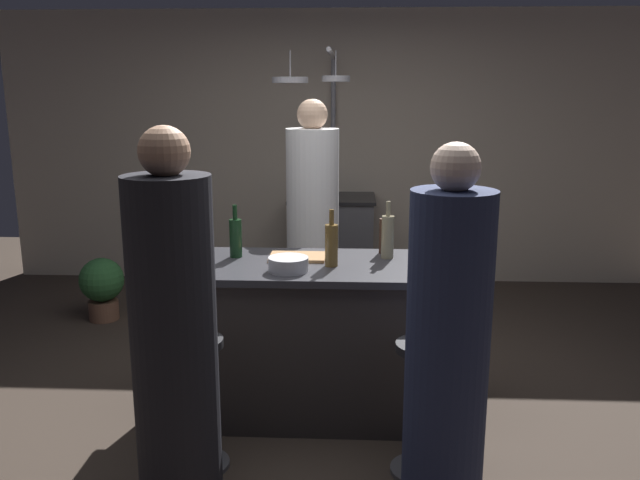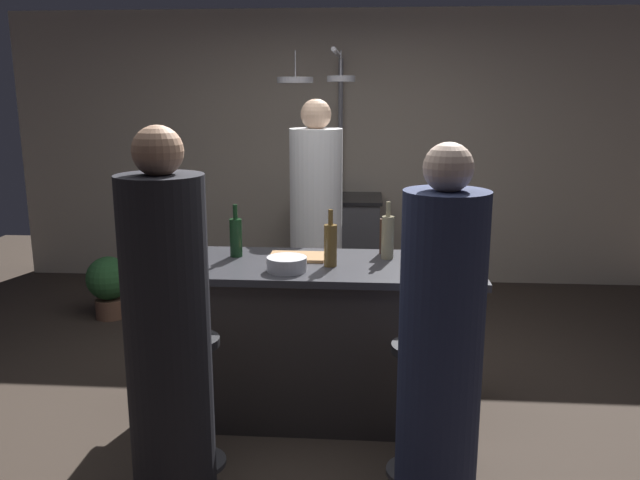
{
  "view_description": "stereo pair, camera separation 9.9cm",
  "coord_description": "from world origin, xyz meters",
  "px_view_note": "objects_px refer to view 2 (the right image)",
  "views": [
    {
      "loc": [
        0.18,
        -3.51,
        1.84
      ],
      "look_at": [
        0.0,
        0.15,
        1.0
      ],
      "focal_mm": 36.35,
      "sensor_mm": 36.0,
      "label": 1
    },
    {
      "loc": [
        0.28,
        -3.51,
        1.84
      ],
      "look_at": [
        0.0,
        0.15,
        1.0
      ],
      "focal_mm": 36.35,
      "sensor_mm": 36.0,
      "label": 2
    }
  ],
  "objects_px": {
    "stove_range": "(338,243)",
    "wine_glass_near_left_guest": "(468,251)",
    "potted_plant": "(109,283)",
    "cutting_board": "(297,257)",
    "wine_bottle_green": "(189,233)",
    "wine_bottle_amber": "(330,244)",
    "mixing_bowl_steel": "(287,264)",
    "chef": "(316,233)",
    "mixing_bowl_blue": "(432,253)",
    "guest_left": "(168,344)",
    "pepper_mill": "(384,236)",
    "bar_stool_left": "(195,396)",
    "wine_bottle_red": "(236,237)",
    "guest_right": "(440,357)",
    "wine_glass_near_right_guest": "(202,253)",
    "wine_bottle_white": "(388,236)",
    "bar_stool_right": "(417,404)"
  },
  "relations": [
    {
      "from": "stove_range",
      "to": "wine_glass_near_left_guest",
      "type": "relative_size",
      "value": 6.1
    },
    {
      "from": "stove_range",
      "to": "potted_plant",
      "type": "height_order",
      "value": "stove_range"
    },
    {
      "from": "cutting_board",
      "to": "wine_bottle_green",
      "type": "distance_m",
      "value": 0.69
    },
    {
      "from": "wine_bottle_amber",
      "to": "mixing_bowl_steel",
      "type": "relative_size",
      "value": 1.47
    },
    {
      "from": "chef",
      "to": "mixing_bowl_blue",
      "type": "distance_m",
      "value": 1.2
    },
    {
      "from": "guest_left",
      "to": "pepper_mill",
      "type": "relative_size",
      "value": 8.16
    },
    {
      "from": "bar_stool_left",
      "to": "mixing_bowl_steel",
      "type": "relative_size",
      "value": 3.15
    },
    {
      "from": "wine_bottle_red",
      "to": "mixing_bowl_blue",
      "type": "xyz_separation_m",
      "value": [
        1.14,
        0.04,
        -0.08
      ]
    },
    {
      "from": "guest_right",
      "to": "wine_glass_near_right_guest",
      "type": "bearing_deg",
      "value": 148.51
    },
    {
      "from": "pepper_mill",
      "to": "wine_bottle_green",
      "type": "bearing_deg",
      "value": -178.57
    },
    {
      "from": "chef",
      "to": "potted_plant",
      "type": "distance_m",
      "value": 1.88
    },
    {
      "from": "pepper_mill",
      "to": "wine_bottle_white",
      "type": "xyz_separation_m",
      "value": [
        0.02,
        -0.12,
        0.03
      ]
    },
    {
      "from": "guest_left",
      "to": "wine_bottle_white",
      "type": "height_order",
      "value": "guest_left"
    },
    {
      "from": "stove_range",
      "to": "guest_left",
      "type": "bearing_deg",
      "value": -99.22
    },
    {
      "from": "bar_stool_left",
      "to": "guest_left",
      "type": "distance_m",
      "value": 0.56
    },
    {
      "from": "potted_plant",
      "to": "wine_glass_near_left_guest",
      "type": "distance_m",
      "value": 3.18
    },
    {
      "from": "chef",
      "to": "mixing_bowl_steel",
      "type": "height_order",
      "value": "chef"
    },
    {
      "from": "mixing_bowl_steel",
      "to": "stove_range",
      "type": "bearing_deg",
      "value": 86.64
    },
    {
      "from": "bar_stool_left",
      "to": "mixing_bowl_blue",
      "type": "relative_size",
      "value": 3.41
    },
    {
      "from": "stove_range",
      "to": "chef",
      "type": "height_order",
      "value": "chef"
    },
    {
      "from": "bar_stool_right",
      "to": "wine_bottle_white",
      "type": "height_order",
      "value": "wine_bottle_white"
    },
    {
      "from": "potted_plant",
      "to": "wine_bottle_white",
      "type": "relative_size",
      "value": 1.56
    },
    {
      "from": "guest_left",
      "to": "wine_glass_near_left_guest",
      "type": "xyz_separation_m",
      "value": [
        1.37,
        0.91,
        0.21
      ]
    },
    {
      "from": "chef",
      "to": "wine_bottle_white",
      "type": "bearing_deg",
      "value": -62.78
    },
    {
      "from": "bar_stool_left",
      "to": "guest_left",
      "type": "bearing_deg",
      "value": -89.91
    },
    {
      "from": "wine_bottle_red",
      "to": "wine_bottle_amber",
      "type": "distance_m",
      "value": 0.59
    },
    {
      "from": "guest_right",
      "to": "mixing_bowl_blue",
      "type": "distance_m",
      "value": 1.14
    },
    {
      "from": "guest_right",
      "to": "bar_stool_right",
      "type": "bearing_deg",
      "value": 99.77
    },
    {
      "from": "guest_left",
      "to": "wine_bottle_red",
      "type": "relative_size",
      "value": 5.59
    },
    {
      "from": "pepper_mill",
      "to": "mixing_bowl_steel",
      "type": "xyz_separation_m",
      "value": [
        -0.52,
        -0.43,
        -0.07
      ]
    },
    {
      "from": "guest_right",
      "to": "wine_bottle_red",
      "type": "height_order",
      "value": "guest_right"
    },
    {
      "from": "bar_stool_left",
      "to": "bar_stool_right",
      "type": "bearing_deg",
      "value": 0.0
    },
    {
      "from": "potted_plant",
      "to": "wine_bottle_amber",
      "type": "xyz_separation_m",
      "value": [
        1.93,
        -1.54,
        0.73
      ]
    },
    {
      "from": "chef",
      "to": "pepper_mill",
      "type": "distance_m",
      "value": 0.98
    },
    {
      "from": "stove_range",
      "to": "guest_left",
      "type": "relative_size",
      "value": 0.52
    },
    {
      "from": "chef",
      "to": "guest_right",
      "type": "relative_size",
      "value": 1.09
    },
    {
      "from": "pepper_mill",
      "to": "wine_bottle_red",
      "type": "xyz_separation_m",
      "value": [
        -0.86,
        -0.13,
        0.01
      ]
    },
    {
      "from": "stove_range",
      "to": "pepper_mill",
      "type": "relative_size",
      "value": 4.24
    },
    {
      "from": "guest_right",
      "to": "pepper_mill",
      "type": "bearing_deg",
      "value": 99.98
    },
    {
      "from": "chef",
      "to": "bar_stool_left",
      "type": "distance_m",
      "value": 1.83
    },
    {
      "from": "cutting_board",
      "to": "pepper_mill",
      "type": "xyz_separation_m",
      "value": [
        0.5,
        0.15,
        0.1
      ]
    },
    {
      "from": "stove_range",
      "to": "wine_bottle_white",
      "type": "distance_m",
      "value": 2.41
    },
    {
      "from": "guest_left",
      "to": "wine_bottle_amber",
      "type": "height_order",
      "value": "guest_left"
    },
    {
      "from": "stove_range",
      "to": "bar_stool_right",
      "type": "distance_m",
      "value": 3.12
    },
    {
      "from": "mixing_bowl_steel",
      "to": "pepper_mill",
      "type": "bearing_deg",
      "value": 39.19
    },
    {
      "from": "stove_range",
      "to": "cutting_board",
      "type": "height_order",
      "value": "cutting_board"
    },
    {
      "from": "wine_bottle_amber",
      "to": "wine_glass_near_left_guest",
      "type": "xyz_separation_m",
      "value": [
        0.74,
        -0.03,
        -0.02
      ]
    },
    {
      "from": "bar_stool_right",
      "to": "mixing_bowl_blue",
      "type": "xyz_separation_m",
      "value": [
        0.12,
        0.78,
        0.56
      ]
    },
    {
      "from": "cutting_board",
      "to": "mixing_bowl_blue",
      "type": "height_order",
      "value": "mixing_bowl_blue"
    },
    {
      "from": "stove_range",
      "to": "potted_plant",
      "type": "relative_size",
      "value": 1.71
    }
  ]
}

